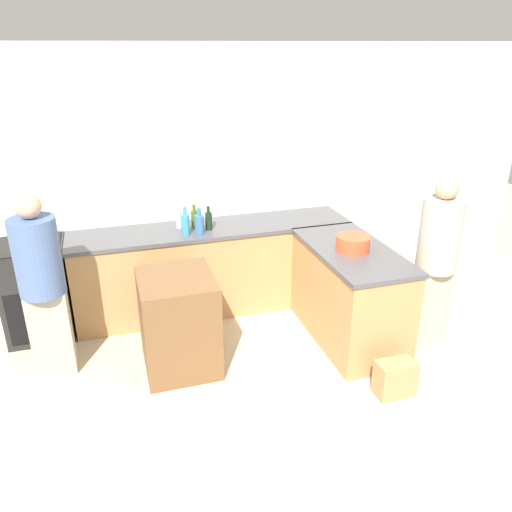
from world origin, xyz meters
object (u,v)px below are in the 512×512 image
Objects in this scene: vinegar_bottle_clear at (179,217)px; water_bottle_blue at (199,224)px; range_oven at (37,290)px; person_by_range at (42,282)px; paper_bag at (395,378)px; mixing_bowl at (353,243)px; olive_oil_bottle at (194,218)px; wine_bottle_dark at (209,220)px; dish_soap_bottle at (185,224)px; island_table at (179,322)px; person_at_peninsula at (436,259)px.

vinegar_bottle_clear reaches higher than water_bottle_blue.
person_by_range is at bearing -77.48° from range_oven.
person_by_range is 3.00m from paper_bag.
mixing_bowl is at bearing 89.66° from paper_bag.
olive_oil_bottle is 0.14× the size of person_by_range.
vinegar_bottle_clear is 1.07× the size of water_bottle_blue.
wine_bottle_dark is at bearing -2.42° from range_oven.
wine_bottle_dark is 2.32m from paper_bag.
dish_soap_bottle is (0.03, -0.22, -0.00)m from vinegar_bottle_clear.
range_oven is 0.58× the size of person_by_range.
island_table is 1.17m from person_by_range.
water_bottle_blue is at bearing -55.96° from vinegar_bottle_clear.
range_oven is at bearing 173.78° from water_bottle_blue.
person_at_peninsula is at bearing -34.08° from wine_bottle_dark.
person_by_range is (0.16, -0.74, 0.40)m from range_oven.
mixing_bowl is at bearing -5.73° from person_by_range.
person_by_range is at bearing -158.37° from water_bottle_blue.
person_by_range is 5.10× the size of paper_bag.
range_oven is 2.97× the size of paper_bag.
paper_bag is at bearing -57.61° from olive_oil_bottle.
dish_soap_bottle is (1.46, -0.15, 0.58)m from range_oven.
dish_soap_bottle is at bearing 148.09° from mixing_bowl.
dish_soap_bottle reaches higher than range_oven.
olive_oil_bottle reaches higher than range_oven.
wine_bottle_dark is (0.48, 0.89, 0.60)m from island_table.
wine_bottle_dark is (-1.13, 0.94, 0.03)m from mixing_bowl.
vinegar_bottle_clear is at bearing 125.60° from paper_bag.
dish_soap_bottle is (-1.38, 0.86, 0.04)m from mixing_bowl.
water_bottle_blue is at bearing -6.22° from range_oven.
dish_soap_bottle reaches higher than paper_bag.
island_table is 2.73× the size of paper_bag.
water_bottle_blue is (-1.25, 0.84, 0.04)m from mixing_bowl.
olive_oil_bottle is at bearing 70.56° from island_table.
mixing_bowl is at bearing -19.55° from range_oven.
person_by_range reaches higher than vinegar_bottle_clear.
mixing_bowl is at bearing -33.80° from water_bottle_blue.
mixing_bowl is 1.23m from paper_bag.
person_by_range is at bearing -155.47° from dish_soap_bottle.
olive_oil_bottle is (0.37, 1.03, 0.59)m from island_table.
island_table is at bearing -11.91° from person_by_range.
island_table is at bearing -109.44° from olive_oil_bottle.
island_table is 1.06m from water_bottle_blue.
person_at_peninsula is (1.94, -1.13, -0.16)m from water_bottle_blue.
range_oven is 4.10× the size of olive_oil_bottle.
dish_soap_bottle is at bearing 24.53° from person_by_range.
vinegar_bottle_clear is at bearing 32.50° from person_by_range.
dish_soap_bottle is at bearing 169.48° from water_bottle_blue.
vinegar_bottle_clear is 1.00× the size of dish_soap_bottle.
wine_bottle_dark is (0.12, 0.10, -0.01)m from water_bottle_blue.
dish_soap_bottle is 1.24× the size of olive_oil_bottle.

